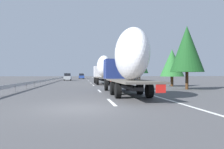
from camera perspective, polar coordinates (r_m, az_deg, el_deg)
name	(u,v)px	position (r m, az deg, el deg)	size (l,w,h in m)	color
ground_plane	(81,81)	(50.21, -8.28, -1.79)	(260.00, 260.00, 0.00)	#4C4C4F
lane_stripe_0	(111,102)	(12.42, -0.15, -7.43)	(3.20, 0.20, 0.01)	white
lane_stripe_1	(99,91)	(20.67, -3.40, -4.43)	(3.20, 0.20, 0.01)	white
lane_stripe_2	(93,85)	(31.65, -5.07, -2.87)	(3.20, 0.20, 0.01)	white
lane_stripe_3	(91,83)	(39.40, -5.69, -2.29)	(3.20, 0.20, 0.01)	white
lane_stripe_4	(88,81)	(53.50, -6.35, -1.67)	(3.20, 0.20, 0.01)	white
lane_stripe_5	(87,80)	(64.16, -6.66, -1.39)	(3.20, 0.20, 0.01)	white
lane_stripe_6	(87,79)	(69.88, -6.78, -1.27)	(3.20, 0.20, 0.01)	white
lane_stripe_7	(86,79)	(80.27, -6.97, -1.10)	(3.20, 0.20, 0.01)	white
lane_stripe_8	(85,78)	(97.32, -7.18, -0.89)	(3.20, 0.20, 0.01)	white
edge_line_right	(102,80)	(55.48, -2.58, -1.61)	(110.00, 0.20, 0.01)	white
truck_lead	(103,69)	(34.97, -2.41, 1.54)	(12.09, 2.55, 4.60)	silver
truck_trailing	(127,61)	(16.53, 4.14, 3.70)	(12.43, 2.55, 4.92)	navy
car_blue_sedan	(82,76)	(74.91, -8.19, -0.47)	(4.04, 1.89, 1.84)	#28479E
car_black_suv	(81,76)	(83.88, -8.32, -0.39)	(4.06, 1.76, 1.93)	black
car_silver_hatch	(68,77)	(56.69, -11.86, -0.62)	(4.10, 1.78, 1.89)	#ADB2B7
road_sign	(105,72)	(59.36, -1.79, 0.58)	(0.10, 0.90, 3.11)	gray
tree_0	(187,49)	(24.20, 19.51, 6.51)	(3.52, 3.52, 6.83)	#472D19
tree_1	(125,64)	(50.77, 3.52, 2.80)	(2.42, 2.42, 6.91)	#472D19
tree_2	(140,62)	(46.67, 7.48, 3.28)	(3.73, 3.73, 6.64)	#472D19
tree_3	(138,59)	(43.65, 6.97, 4.23)	(3.24, 3.24, 7.78)	#472D19
tree_4	(172,63)	(29.80, 15.83, 3.01)	(3.21, 3.21, 5.01)	#472D19
guardrail_median	(56,79)	(53.54, -14.71, -1.06)	(94.00, 0.10, 0.76)	#9EA0A5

